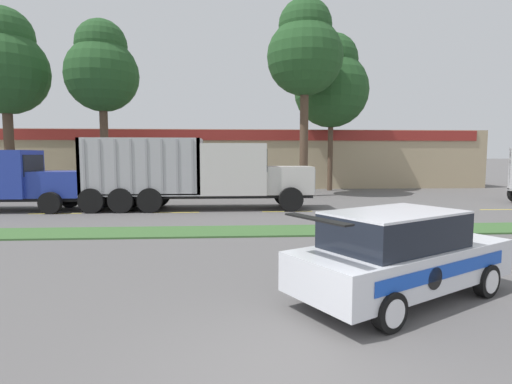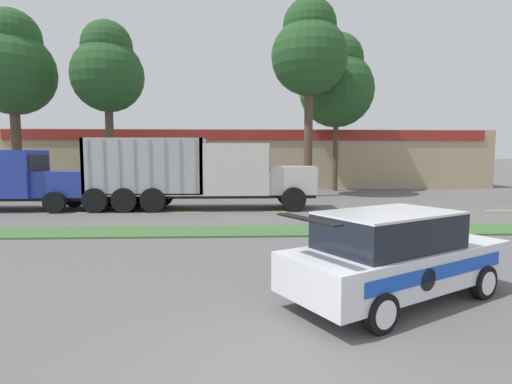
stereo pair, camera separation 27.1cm
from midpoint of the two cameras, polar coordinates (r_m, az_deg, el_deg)
name	(u,v)px [view 1 (the left image)]	position (r m, az deg, el deg)	size (l,w,h in m)	color
grass_verge	(249,231)	(14.06, -1.52, -5.60)	(120.00, 1.96, 0.06)	#3D6633
centre_line_3	(55,213)	(20.68, -27.10, -2.75)	(2.40, 0.14, 0.01)	yellow
centre_line_4	(173,212)	(19.18, -12.12, -2.87)	(2.40, 0.14, 0.01)	yellow
centre_line_5	(287,211)	(19.14, 4.10, -2.79)	(2.40, 0.14, 0.01)	yellow
centre_line_6	(397,210)	(20.57, 19.20, -2.50)	(2.40, 0.14, 0.01)	yellow
centre_line_7	(504,209)	(23.20, 31.60, -2.14)	(2.40, 0.14, 0.01)	yellow
dump_truck_mid	(215,175)	(19.97, -6.20, 2.39)	(11.16, 2.58, 3.50)	black
rally_car	(400,254)	(7.92, 19.01, -8.37)	(4.77, 3.71, 1.70)	silver
store_building_backdrop	(242,159)	(37.34, -2.26, 4.76)	(39.59, 12.10, 4.70)	tan
tree_behind_left	(102,69)	(29.18, -21.41, 16.10)	(4.74, 4.74, 11.48)	brown
tree_behind_centre	(331,83)	(31.42, 10.47, 15.10)	(5.56, 5.56, 11.71)	brown
tree_behind_right	(305,50)	(27.10, 6.70, 19.45)	(4.85, 4.85, 12.56)	brown
tree_behind_far_right	(5,64)	(31.58, -32.48, 15.19)	(5.44, 5.44, 12.14)	brown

